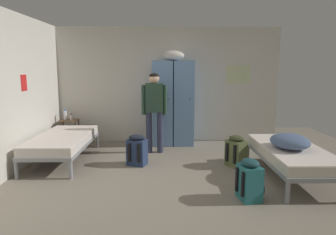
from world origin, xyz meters
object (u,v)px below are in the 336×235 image
(bedding_heap, at_px, (290,141))
(backpack_navy, at_px, (137,150))
(shelf_unit, at_px, (69,130))
(person_traveler, at_px, (154,105))
(locker_bank, at_px, (173,101))
(water_bottle, at_px, (65,115))
(backpack_olive, at_px, (236,152))
(bed_left_rear, at_px, (63,141))
(bed_right, at_px, (291,154))
(lotion_bottle, at_px, (71,117))
(backpack_teal, at_px, (250,180))

(bedding_heap, relative_size, backpack_navy, 1.22)
(shelf_unit, height_order, person_traveler, person_traveler)
(shelf_unit, distance_m, backpack_navy, 2.15)
(locker_bank, height_order, shelf_unit, locker_bank)
(water_bottle, relative_size, backpack_olive, 0.42)
(locker_bank, distance_m, bed_left_rear, 2.46)
(bed_right, distance_m, bed_left_rear, 3.96)
(lotion_bottle, distance_m, backpack_navy, 2.11)
(bed_left_rear, bearing_deg, locker_bank, 30.34)
(bed_right, height_order, water_bottle, water_bottle)
(water_bottle, height_order, backpack_olive, water_bottle)
(water_bottle, bearing_deg, backpack_teal, -40.48)
(locker_bank, xyz_separation_m, water_bottle, (-2.39, -0.03, -0.30))
(person_traveler, relative_size, backpack_teal, 2.92)
(backpack_olive, bearing_deg, bed_left_rear, 173.93)
(shelf_unit, bearing_deg, bed_left_rear, -77.74)
(lotion_bottle, bearing_deg, backpack_olive, -23.55)
(locker_bank, distance_m, backpack_navy, 1.75)
(bedding_heap, xyz_separation_m, backpack_olive, (-0.66, 0.61, -0.34))
(locker_bank, distance_m, lotion_bottle, 2.27)
(person_traveler, bearing_deg, locker_bank, 60.10)
(bed_left_rear, xyz_separation_m, lotion_bottle, (-0.18, 1.11, 0.25))
(bedding_heap, distance_m, backpack_olive, 0.96)
(shelf_unit, distance_m, backpack_teal, 4.29)
(bed_right, height_order, backpack_navy, backpack_navy)
(locker_bank, distance_m, bedding_heap, 2.78)
(backpack_olive, bearing_deg, backpack_navy, 177.10)
(person_traveler, xyz_separation_m, lotion_bottle, (-1.85, 0.58, -0.33))
(backpack_navy, bearing_deg, backpack_olive, -2.90)
(bed_right, bearing_deg, lotion_bottle, 153.89)
(shelf_unit, relative_size, lotion_bottle, 3.86)
(locker_bank, xyz_separation_m, bedding_heap, (1.73, -2.14, -0.37))
(backpack_teal, relative_size, backpack_olive, 1.00)
(bedding_heap, xyz_separation_m, person_traveler, (-2.12, 1.47, 0.37))
(locker_bank, relative_size, backpack_teal, 3.76)
(water_bottle, distance_m, lotion_bottle, 0.17)
(shelf_unit, bearing_deg, backpack_navy, -40.39)
(bed_right, relative_size, backpack_olive, 3.45)
(locker_bank, bearing_deg, shelf_unit, -178.64)
(bed_right, relative_size, person_traveler, 1.18)
(backpack_olive, bearing_deg, person_traveler, 149.50)
(person_traveler, relative_size, backpack_navy, 2.92)
(water_bottle, xyz_separation_m, lotion_bottle, (0.15, -0.06, -0.04))
(bed_left_rear, height_order, backpack_teal, backpack_teal)
(backpack_olive, bearing_deg, locker_bank, 124.89)
(locker_bank, xyz_separation_m, backpack_navy, (-0.67, -1.45, -0.71))
(water_bottle, xyz_separation_m, backpack_olive, (3.46, -1.50, -0.41))
(locker_bank, relative_size, backpack_navy, 3.76)
(bedding_heap, xyz_separation_m, lotion_bottle, (-3.97, 2.05, 0.03))
(bedding_heap, height_order, backpack_olive, bedding_heap)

